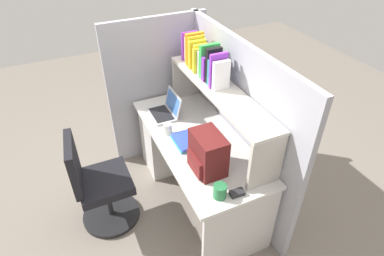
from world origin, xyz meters
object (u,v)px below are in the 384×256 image
(office_chair, at_px, (99,188))
(laptop, at_px, (166,110))
(computer_mouse, at_px, (237,193))
(snack_canister, at_px, (220,191))
(paper_cup, at_px, (168,129))
(backpack, at_px, (207,153))

(office_chair, bearing_deg, laptop, -59.69)
(laptop, distance_m, office_chair, 0.94)
(computer_mouse, height_order, snack_canister, snack_canister)
(paper_cup, xyz_separation_m, snack_canister, (0.84, 0.07, 0.00))
(laptop, xyz_separation_m, backpack, (0.84, 0.02, 0.10))
(snack_canister, distance_m, office_chair, 1.15)
(computer_mouse, relative_size, office_chair, 0.11)
(paper_cup, height_order, snack_canister, snack_canister)
(office_chair, bearing_deg, snack_canister, -129.97)
(computer_mouse, bearing_deg, backpack, -164.01)
(laptop, bearing_deg, snack_canister, -1.45)
(paper_cup, bearing_deg, office_chair, -84.68)
(paper_cup, bearing_deg, snack_canister, 4.70)
(laptop, xyz_separation_m, computer_mouse, (1.16, 0.09, -0.03))
(computer_mouse, xyz_separation_m, snack_canister, (-0.04, -0.12, 0.04))
(snack_canister, bearing_deg, paper_cup, -175.30)
(paper_cup, bearing_deg, laptop, 161.37)
(laptop, distance_m, backpack, 0.84)
(backpack, height_order, snack_canister, backpack)
(paper_cup, relative_size, snack_canister, 0.98)
(backpack, distance_m, snack_canister, 0.31)
(backpack, distance_m, paper_cup, 0.57)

